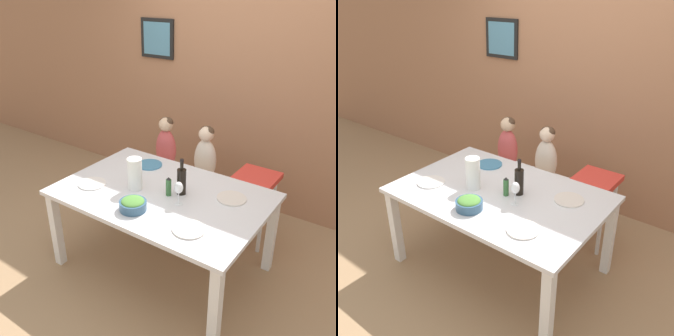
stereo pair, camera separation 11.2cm
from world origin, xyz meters
TOP-DOWN VIEW (x-y plane):
  - ground_plane at (0.00, 0.00)m, footprint 14.00×14.00m
  - wall_back at (-0.00, 1.42)m, footprint 10.00×0.09m
  - dining_table at (0.00, 0.00)m, footprint 1.62×1.07m
  - chair_far_left at (-0.51, 0.77)m, footprint 0.42×0.41m
  - chair_far_center at (-0.05, 0.77)m, footprint 0.42×0.41m
  - chair_right_highchair at (0.47, 0.77)m, footprint 0.36×0.35m
  - person_child_left at (-0.51, 0.77)m, footprint 0.22×0.16m
  - person_child_center at (-0.05, 0.77)m, footprint 0.22×0.16m
  - wine_bottle at (0.13, 0.07)m, footprint 0.07×0.07m
  - paper_towel_roll at (-0.21, -0.07)m, footprint 0.11×0.11m
  - wine_glass_near at (0.20, -0.07)m, footprint 0.07×0.07m
  - salad_bowl_large at (-0.03, -0.32)m, footprint 0.20×0.20m
  - dinner_plate_front_left at (-0.55, -0.22)m, footprint 0.23×0.23m
  - dinner_plate_back_left at (-0.38, 0.33)m, footprint 0.23×0.23m
  - dinner_plate_back_right at (0.49, 0.22)m, footprint 0.23×0.23m
  - dinner_plate_front_right at (0.44, -0.31)m, footprint 0.23×0.23m
  - condiment_bottle_hot_sauce at (0.07, -0.01)m, footprint 0.04×0.04m

SIDE VIEW (x-z plane):
  - ground_plane at x=0.00m, z-range 0.00..0.00m
  - chair_far_left at x=-0.51m, z-range 0.17..0.64m
  - chair_far_center at x=-0.05m, z-range 0.17..0.64m
  - chair_right_highchair at x=0.47m, z-range 0.20..0.89m
  - dining_table at x=0.00m, z-range 0.28..1.01m
  - dinner_plate_front_left at x=-0.55m, z-range 0.73..0.74m
  - dinner_plate_back_left at x=-0.38m, z-range 0.73..0.74m
  - dinner_plate_back_right at x=0.49m, z-range 0.73..0.74m
  - dinner_plate_front_right at x=0.44m, z-range 0.73..0.74m
  - person_child_left at x=-0.51m, z-range 0.48..1.03m
  - person_child_center at x=-0.05m, z-range 0.48..1.03m
  - salad_bowl_large at x=-0.03m, z-range 0.73..0.82m
  - condiment_bottle_hot_sauce at x=0.07m, z-range 0.72..0.88m
  - wine_bottle at x=0.13m, z-range 0.69..0.99m
  - paper_towel_roll at x=-0.21m, z-range 0.73..0.99m
  - wine_glass_near at x=0.20m, z-range 0.77..0.95m
  - wall_back at x=0.00m, z-range 0.00..2.70m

